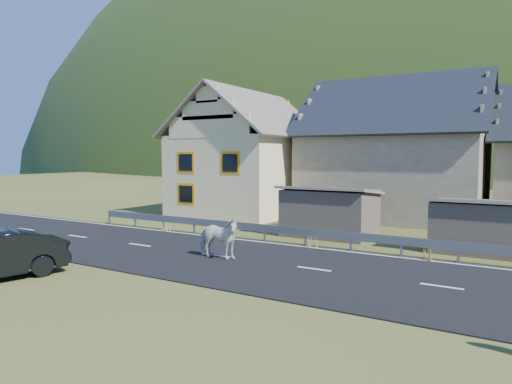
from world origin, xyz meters
The scene contains 10 objects.
ground centered at (0.00, 0.00, 0.00)m, with size 160.00×160.00×0.00m, color #394117.
road centered at (0.00, 0.00, 0.02)m, with size 60.00×7.00×0.04m, color black.
lane_markings centered at (0.00, 0.00, 0.04)m, with size 60.00×6.60×0.01m, color silver.
guardrail centered at (0.00, 3.68, 0.56)m, with size 28.10×0.09×0.75m.
shed_left centered at (-2.00, 6.50, 1.10)m, with size 4.30×3.30×2.40m, color brown.
shed_right centered at (4.50, 6.00, 1.00)m, with size 3.80×2.90×2.20m, color brown.
house_cream centered at (-10.00, 12.00, 4.36)m, with size 7.80×9.80×8.30m.
house_stone_a centered at (-1.00, 15.00, 4.63)m, with size 10.80×9.80×8.90m.
conifer_patch centered at (-55.00, 110.00, 6.00)m, with size 76.00×50.00×28.00m, color black.
horse centered at (-3.68, -0.37, 0.81)m, with size 1.83×0.83×1.54m, color silver.
Camera 1 is at (5.96, -13.88, 3.85)m, focal length 32.00 mm.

